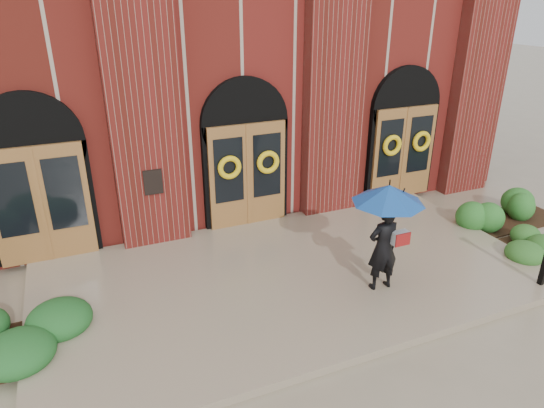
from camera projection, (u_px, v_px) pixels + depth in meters
ground at (296, 283)px, 9.79m from camera, size 90.00×90.00×0.00m
landing at (293, 276)px, 9.89m from camera, size 10.00×5.30×0.15m
church_building at (181, 56)px, 15.80m from camera, size 16.20×12.53×7.00m
man_with_umbrella at (386, 218)px, 8.80m from camera, size 1.39×1.39×2.12m
hedge_wall_right at (507, 209)px, 12.30m from camera, size 2.70×1.08×0.69m
hedge_front_left at (13, 337)px, 7.84m from camera, size 1.51×1.29×0.53m
hedge_front_right at (519, 244)px, 10.80m from camera, size 1.32×1.13×0.47m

